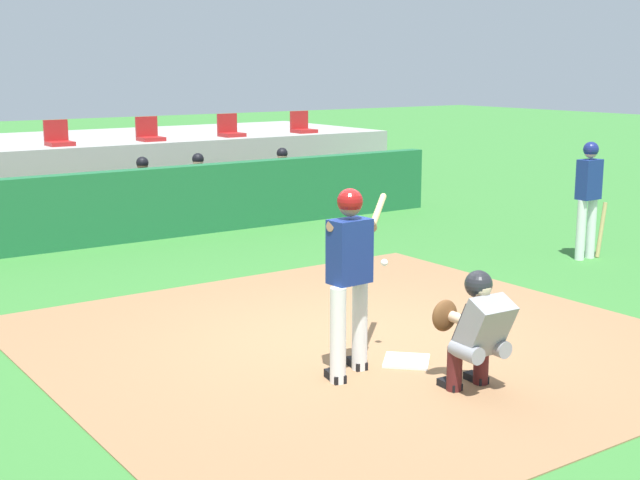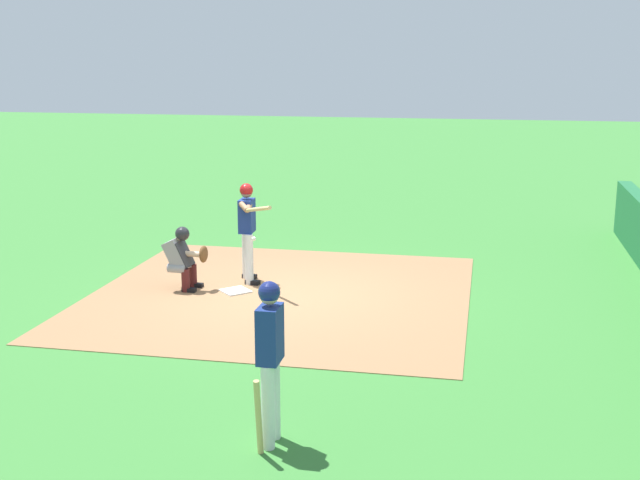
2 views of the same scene
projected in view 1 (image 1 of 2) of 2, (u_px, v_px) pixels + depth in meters
ground_plane at (358, 342)px, 9.28m from camera, size 80.00×80.00×0.00m
dirt_infield at (358, 342)px, 9.28m from camera, size 6.40×6.40×0.01m
home_plate at (406, 361)px, 8.63m from camera, size 0.62×0.62×0.02m
batter_at_plate at (351, 270)px, 8.09m from camera, size 1.24×0.88×1.80m
catcher_crouched at (476, 327)px, 7.78m from camera, size 0.50×1.64×1.13m
on_deck_batter at (589, 192)px, 13.08m from camera, size 0.58×0.23×1.79m
dugout_wall at (119, 207)px, 14.39m from camera, size 13.00×0.30×1.20m
dugout_bench at (98, 220)px, 15.26m from camera, size 11.80×0.44×0.45m
dugout_player_1 at (146, 192)px, 15.53m from camera, size 0.49×0.70×1.30m
dugout_player_2 at (202, 187)px, 16.15m from camera, size 0.49×0.70×1.30m
dugout_player_3 at (286, 180)px, 17.19m from camera, size 0.49×0.70×1.30m
stands_platform at (36, 174)px, 17.90m from camera, size 15.00×4.40×1.40m
stadium_seat_3 at (58, 138)px, 16.51m from camera, size 0.46×0.46×0.48m
stadium_seat_4 at (149, 134)px, 17.56m from camera, size 0.46×0.46×0.48m
stadium_seat_5 at (230, 130)px, 18.60m from camera, size 0.46×0.46×0.48m
stadium_seat_6 at (302, 127)px, 19.64m from camera, size 0.46×0.46×0.48m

